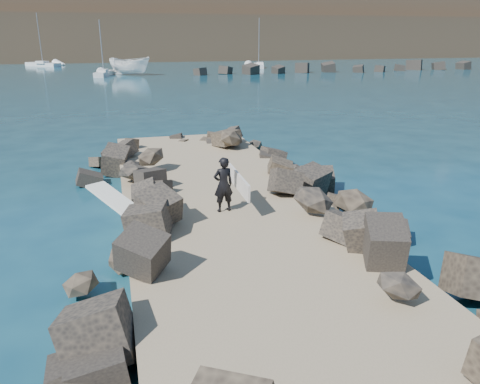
% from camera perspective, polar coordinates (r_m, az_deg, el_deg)
% --- Properties ---
extents(ground, '(800.00, 800.00, 0.00)m').
position_cam_1_polar(ground, '(13.74, -1.08, -4.65)').
color(ground, '#0F384C').
rests_on(ground, ground).
extents(jetty, '(6.00, 26.00, 0.60)m').
position_cam_1_polar(jetty, '(11.85, 1.26, -7.00)').
color(jetty, '#8C7759').
rests_on(jetty, ground).
extents(riprap_left, '(2.60, 22.00, 1.00)m').
position_cam_1_polar(riprap_left, '(11.83, -13.14, -6.51)').
color(riprap_left, black).
rests_on(riprap_left, ground).
extents(riprap_right, '(2.60, 22.00, 1.00)m').
position_cam_1_polar(riprap_right, '(13.22, 12.83, -3.74)').
color(riprap_right, black).
rests_on(riprap_right, ground).
extents(breakwater_secondary, '(52.00, 4.00, 1.20)m').
position_cam_1_polar(breakwater_secondary, '(77.41, 14.95, 14.43)').
color(breakwater_secondary, black).
rests_on(breakwater_secondary, ground).
extents(headland, '(360.00, 140.00, 32.00)m').
position_cam_1_polar(headland, '(173.07, -11.47, 21.77)').
color(headland, '#2D4919').
rests_on(headland, ground).
extents(surfboard_resting, '(1.73, 2.30, 0.08)m').
position_cam_1_polar(surfboard_resting, '(13.05, -14.61, -1.66)').
color(surfboard_resting, white).
rests_on(surfboard_resting, riprap_left).
extents(boat_imported, '(6.79, 6.04, 2.57)m').
position_cam_1_polar(boat_imported, '(70.16, -13.29, 14.75)').
color(boat_imported, white).
rests_on(boat_imported, ground).
extents(surfer_with_board, '(0.83, 1.98, 1.60)m').
position_cam_1_polar(surfer_with_board, '(13.26, -1.78, 0.96)').
color(surfer_with_board, black).
rests_on(surfer_with_board, jetty).
extents(sailboat_f, '(2.33, 5.62, 6.79)m').
position_cam_1_polar(sailboat_f, '(117.05, 6.74, 16.00)').
color(sailboat_f, silver).
rests_on(sailboat_f, ground).
extents(sailboat_e, '(6.71, 6.69, 9.29)m').
position_cam_1_polar(sailboat_e, '(94.94, -22.90, 14.14)').
color(sailboat_e, silver).
rests_on(sailboat_e, ground).
extents(sailboat_d, '(3.23, 7.03, 8.31)m').
position_cam_1_polar(sailboat_d, '(84.56, 2.30, 15.15)').
color(sailboat_d, silver).
rests_on(sailboat_d, ground).
extents(sailboat_b, '(2.70, 6.31, 7.53)m').
position_cam_1_polar(sailboat_b, '(69.31, -16.27, 13.69)').
color(sailboat_b, silver).
rests_on(sailboat_b, ground).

